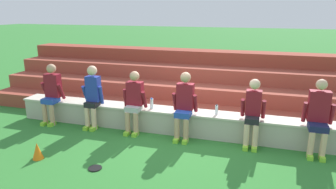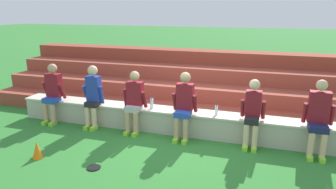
{
  "view_description": "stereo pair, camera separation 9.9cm",
  "coord_description": "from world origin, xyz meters",
  "px_view_note": "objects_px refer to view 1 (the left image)",
  "views": [
    {
      "loc": [
        1.52,
        -6.09,
        2.72
      ],
      "look_at": [
        -0.4,
        0.24,
        0.87
      ],
      "focal_mm": 33.21,
      "sensor_mm": 36.0,
      "label": 1
    },
    {
      "loc": [
        1.61,
        -6.06,
        2.72
      ],
      "look_at": [
        -0.4,
        0.24,
        0.87
      ],
      "focal_mm": 33.21,
      "sensor_mm": 36.0,
      "label": 2
    }
  ],
  "objects_px": {
    "person_rightmost_edge": "(319,115)",
    "water_bottle_near_right": "(152,104)",
    "person_center": "(134,100)",
    "person_right_of_center": "(184,104)",
    "frisbee": "(95,168)",
    "person_far_right": "(253,111)",
    "water_bottle_center_gap": "(217,110)",
    "person_far_left": "(52,92)",
    "sports_cone": "(37,151)",
    "person_left_of_center": "(92,95)"
  },
  "relations": [
    {
      "from": "person_rightmost_edge",
      "to": "water_bottle_near_right",
      "type": "distance_m",
      "value": 3.4
    },
    {
      "from": "person_center",
      "to": "water_bottle_near_right",
      "type": "bearing_deg",
      "value": 30.83
    },
    {
      "from": "person_right_of_center",
      "to": "frisbee",
      "type": "bearing_deg",
      "value": -123.28
    },
    {
      "from": "person_far_right",
      "to": "water_bottle_center_gap",
      "type": "height_order",
      "value": "person_far_right"
    },
    {
      "from": "person_far_left",
      "to": "sports_cone",
      "type": "distance_m",
      "value": 2.08
    },
    {
      "from": "person_far_right",
      "to": "sports_cone",
      "type": "height_order",
      "value": "person_far_right"
    },
    {
      "from": "person_center",
      "to": "sports_cone",
      "type": "height_order",
      "value": "person_center"
    },
    {
      "from": "person_right_of_center",
      "to": "person_rightmost_edge",
      "type": "distance_m",
      "value": 2.59
    },
    {
      "from": "person_far_right",
      "to": "water_bottle_center_gap",
      "type": "xyz_separation_m",
      "value": [
        -0.75,
        0.19,
        -0.11
      ]
    },
    {
      "from": "person_right_of_center",
      "to": "frisbee",
      "type": "height_order",
      "value": "person_right_of_center"
    },
    {
      "from": "person_far_right",
      "to": "water_bottle_center_gap",
      "type": "relative_size",
      "value": 6.13
    },
    {
      "from": "person_far_left",
      "to": "person_center",
      "type": "distance_m",
      "value": 2.15
    },
    {
      "from": "person_left_of_center",
      "to": "person_far_left",
      "type": "bearing_deg",
      "value": 179.39
    },
    {
      "from": "person_far_right",
      "to": "sports_cone",
      "type": "distance_m",
      "value": 4.2
    },
    {
      "from": "sports_cone",
      "to": "person_right_of_center",
      "type": "bearing_deg",
      "value": 36.37
    },
    {
      "from": "person_left_of_center",
      "to": "water_bottle_center_gap",
      "type": "relative_size",
      "value": 6.52
    },
    {
      "from": "person_center",
      "to": "person_far_left",
      "type": "bearing_deg",
      "value": 179.64
    },
    {
      "from": "water_bottle_center_gap",
      "to": "person_far_left",
      "type": "bearing_deg",
      "value": -176.94
    },
    {
      "from": "person_left_of_center",
      "to": "person_center",
      "type": "relative_size",
      "value": 1.05
    },
    {
      "from": "frisbee",
      "to": "person_center",
      "type": "bearing_deg",
      "value": 89.46
    },
    {
      "from": "sports_cone",
      "to": "person_center",
      "type": "bearing_deg",
      "value": 54.95
    },
    {
      "from": "person_rightmost_edge",
      "to": "sports_cone",
      "type": "relative_size",
      "value": 4.56
    },
    {
      "from": "person_far_left",
      "to": "person_left_of_center",
      "type": "bearing_deg",
      "value": -0.61
    },
    {
      "from": "person_left_of_center",
      "to": "person_far_right",
      "type": "relative_size",
      "value": 1.06
    },
    {
      "from": "person_far_left",
      "to": "person_right_of_center",
      "type": "relative_size",
      "value": 1.0
    },
    {
      "from": "person_center",
      "to": "frisbee",
      "type": "xyz_separation_m",
      "value": [
        -0.02,
        -1.77,
        -0.74
      ]
    },
    {
      "from": "person_right_of_center",
      "to": "person_rightmost_edge",
      "type": "relative_size",
      "value": 0.99
    },
    {
      "from": "person_center",
      "to": "sports_cone",
      "type": "bearing_deg",
      "value": -125.05
    },
    {
      "from": "water_bottle_center_gap",
      "to": "frisbee",
      "type": "height_order",
      "value": "water_bottle_center_gap"
    },
    {
      "from": "water_bottle_center_gap",
      "to": "person_left_of_center",
      "type": "bearing_deg",
      "value": -175.5
    },
    {
      "from": "person_right_of_center",
      "to": "water_bottle_near_right",
      "type": "xyz_separation_m",
      "value": [
        -0.8,
        0.2,
        -0.13
      ]
    },
    {
      "from": "frisbee",
      "to": "sports_cone",
      "type": "xyz_separation_m",
      "value": [
        -1.2,
        0.03,
        0.15
      ]
    },
    {
      "from": "person_rightmost_edge",
      "to": "person_far_right",
      "type": "bearing_deg",
      "value": 179.29
    },
    {
      "from": "person_rightmost_edge",
      "to": "person_center",
      "type": "bearing_deg",
      "value": -179.68
    },
    {
      "from": "person_center",
      "to": "person_right_of_center",
      "type": "relative_size",
      "value": 0.97
    },
    {
      "from": "person_left_of_center",
      "to": "water_bottle_near_right",
      "type": "distance_m",
      "value": 1.4
    },
    {
      "from": "person_far_left",
      "to": "water_bottle_near_right",
      "type": "xyz_separation_m",
      "value": [
        2.49,
        0.19,
        -0.13
      ]
    },
    {
      "from": "person_left_of_center",
      "to": "person_rightmost_edge",
      "type": "height_order",
      "value": "person_left_of_center"
    },
    {
      "from": "person_left_of_center",
      "to": "water_bottle_near_right",
      "type": "xyz_separation_m",
      "value": [
        1.37,
        0.2,
        -0.15
      ]
    },
    {
      "from": "person_far_right",
      "to": "frisbee",
      "type": "bearing_deg",
      "value": -144.85
    },
    {
      "from": "water_bottle_center_gap",
      "to": "water_bottle_near_right",
      "type": "bearing_deg",
      "value": -179.13
    },
    {
      "from": "person_rightmost_edge",
      "to": "water_bottle_near_right",
      "type": "bearing_deg",
      "value": 176.95
    },
    {
      "from": "person_far_left",
      "to": "frisbee",
      "type": "relative_size",
      "value": 5.96
    },
    {
      "from": "person_far_right",
      "to": "person_rightmost_edge",
      "type": "height_order",
      "value": "person_rightmost_edge"
    },
    {
      "from": "water_bottle_near_right",
      "to": "sports_cone",
      "type": "relative_size",
      "value": 0.79
    },
    {
      "from": "person_rightmost_edge",
      "to": "water_bottle_near_right",
      "type": "xyz_separation_m",
      "value": [
        -3.4,
        0.18,
        -0.13
      ]
    },
    {
      "from": "person_center",
      "to": "sports_cone",
      "type": "relative_size",
      "value": 4.38
    },
    {
      "from": "person_center",
      "to": "person_right_of_center",
      "type": "distance_m",
      "value": 1.14
    },
    {
      "from": "person_far_left",
      "to": "person_left_of_center",
      "type": "distance_m",
      "value": 1.11
    },
    {
      "from": "person_center",
      "to": "water_bottle_center_gap",
      "type": "bearing_deg",
      "value": 7.12
    }
  ]
}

